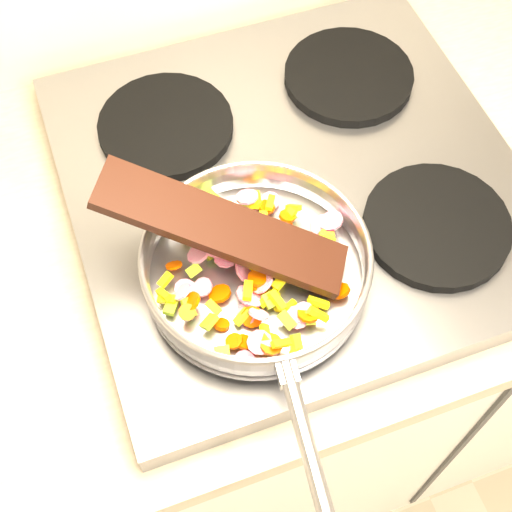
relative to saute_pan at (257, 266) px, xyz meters
name	(u,v)px	position (x,y,z in m)	size (l,w,h in m)	color
cooktop	(294,186)	(0.11, 0.14, -0.07)	(0.60, 0.60, 0.04)	#939399
grate_fl	(230,292)	(-0.03, 0.00, -0.04)	(0.19, 0.19, 0.02)	black
grate_fr	(437,226)	(0.25, 0.00, -0.04)	(0.19, 0.19, 0.02)	black
grate_bl	(166,126)	(-0.03, 0.28, -0.04)	(0.19, 0.19, 0.02)	black
grate_br	(349,76)	(0.25, 0.28, -0.04)	(0.19, 0.19, 0.02)	black
saute_pan	(257,266)	(0.00, 0.00, 0.00)	(0.31, 0.48, 0.06)	#9E9EA5
vegetable_heap	(256,263)	(0.00, 0.01, -0.01)	(0.25, 0.25, 0.05)	#85AC1B
wooden_spatula	(223,228)	(-0.03, 0.04, 0.04)	(0.30, 0.07, 0.01)	black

